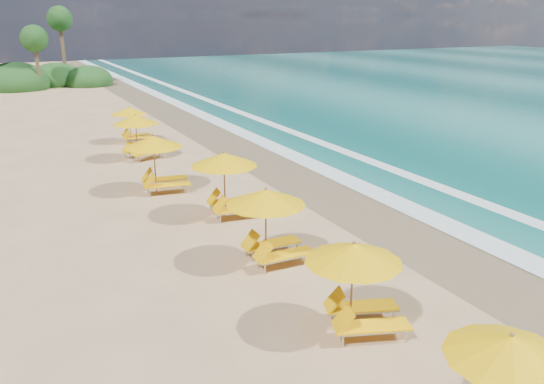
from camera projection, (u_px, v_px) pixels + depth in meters
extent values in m
plane|color=tan|center=(272.00, 224.00, 19.80)|extent=(160.00, 160.00, 0.00)
cube|color=#7B6549|center=(363.00, 207.00, 21.52)|extent=(4.00, 160.00, 0.01)
cube|color=white|center=(393.00, 201.00, 22.16)|extent=(1.20, 160.00, 0.01)
cube|color=white|center=(449.00, 190.00, 23.45)|extent=(0.80, 160.00, 0.01)
cone|color=#FFBD05|center=(510.00, 347.00, 9.08)|extent=(2.72, 2.72, 0.43)
sphere|color=olive|center=(512.00, 335.00, 9.01)|extent=(0.08, 0.08, 0.08)
cylinder|color=olive|center=(352.00, 289.00, 12.76)|extent=(0.06, 0.06, 2.21)
cone|color=#FFBD05|center=(354.00, 253.00, 12.48)|extent=(2.91, 2.91, 0.44)
sphere|color=olive|center=(354.00, 243.00, 12.40)|extent=(0.08, 0.08, 0.08)
cylinder|color=olive|center=(266.00, 228.00, 16.32)|extent=(0.06, 0.06, 2.30)
cone|color=#FFBD05|center=(266.00, 197.00, 16.02)|extent=(2.41, 2.41, 0.46)
sphere|color=olive|center=(266.00, 189.00, 15.94)|extent=(0.08, 0.08, 0.08)
cylinder|color=olive|center=(225.00, 185.00, 20.20)|extent=(0.06, 0.06, 2.39)
cone|color=#FFBD05|center=(224.00, 159.00, 19.89)|extent=(2.78, 2.78, 0.48)
sphere|color=olive|center=(224.00, 152.00, 19.81)|extent=(0.09, 0.09, 0.09)
cylinder|color=olive|center=(155.00, 164.00, 23.06)|extent=(0.06, 0.06, 2.37)
cone|color=#FFBD05|center=(153.00, 141.00, 22.76)|extent=(2.78, 2.78, 0.48)
sphere|color=olive|center=(153.00, 135.00, 22.67)|extent=(0.08, 0.08, 0.08)
cylinder|color=olive|center=(137.00, 138.00, 28.23)|extent=(0.06, 0.06, 2.29)
cone|color=#FFBD05|center=(135.00, 120.00, 27.94)|extent=(2.96, 2.96, 0.46)
sphere|color=olive|center=(135.00, 115.00, 27.86)|extent=(0.08, 0.08, 0.08)
cylinder|color=olive|center=(130.00, 125.00, 32.13)|extent=(0.05, 0.05, 2.04)
cone|color=#FFBD05|center=(129.00, 111.00, 31.87)|extent=(2.30, 2.30, 0.41)
sphere|color=olive|center=(128.00, 107.00, 31.80)|extent=(0.07, 0.07, 0.07)
ellipsoid|color=#163D14|center=(17.00, 83.00, 55.19)|extent=(6.40, 6.40, 4.16)
ellipsoid|color=#163D14|center=(57.00, 80.00, 58.64)|extent=(5.60, 5.60, 3.64)
ellipsoid|color=#163D14|center=(89.00, 81.00, 58.25)|extent=(5.00, 5.00, 3.25)
cylinder|color=brown|center=(38.00, 65.00, 53.78)|extent=(0.36, 0.36, 5.00)
sphere|color=#163D14|center=(34.00, 38.00, 53.01)|extent=(2.60, 2.60, 2.60)
cylinder|color=brown|center=(63.00, 52.00, 58.19)|extent=(0.36, 0.36, 6.80)
sphere|color=#163D14|center=(60.00, 19.00, 57.14)|extent=(2.60, 2.60, 2.60)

